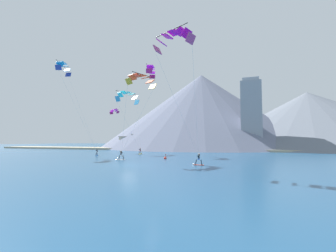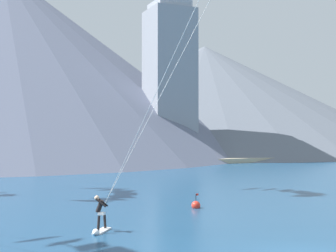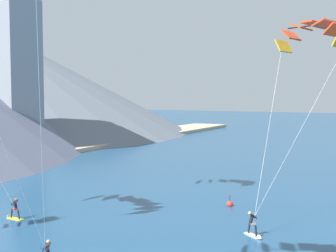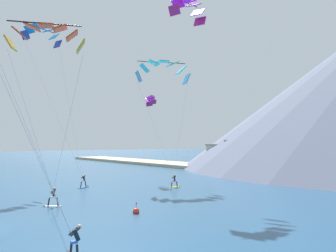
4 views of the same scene
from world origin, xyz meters
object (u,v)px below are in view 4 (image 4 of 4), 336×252
object	(u,v)px
kitesurfer_mid_center	(85,183)
parafoil_kite_far_left	(46,35)
parafoil_kite_distant_low_drift	(150,100)
race_marker_buoy	(136,211)
parafoil_kite_distant_high_outer	(188,7)
parafoil_kite_near_lead	(163,69)
kitesurfer_near_lead	(176,184)
kitesurfer_near_trail	(73,247)
kitesurfer_far_left	(51,200)
parafoil_kite_mid_center	(42,34)

from	to	relation	value
kitesurfer_mid_center	parafoil_kite_far_left	xyz separation A→B (m)	(16.59, -10.84, 13.54)
parafoil_kite_distant_low_drift	race_marker_buoy	size ratio (longest dim) A/B	3.88
kitesurfer_mid_center	race_marker_buoy	world-z (taller)	kitesurfer_mid_center
parafoil_kite_far_left	parafoil_kite_distant_high_outer	xyz separation A→B (m)	(-6.59, 19.74, 8.35)
kitesurfer_mid_center	parafoil_kite_near_lead	world-z (taller)	parafoil_kite_near_lead
kitesurfer_near_lead	kitesurfer_mid_center	distance (m)	11.66
kitesurfer_near_trail	kitesurfer_mid_center	bearing A→B (deg)	154.43
kitesurfer_near_trail	parafoil_kite_distant_low_drift	bearing A→B (deg)	139.99
kitesurfer_far_left	race_marker_buoy	xyz separation A→B (m)	(7.37, 4.44, -0.39)
parafoil_kite_distant_low_drift	race_marker_buoy	bearing A→B (deg)	-36.71
parafoil_kite_distant_high_outer	race_marker_buoy	xyz separation A→B (m)	(8.52, -12.81, -22.24)
kitesurfer_near_trail	parafoil_kite_near_lead	bearing A→B (deg)	136.11
kitesurfer_near_trail	race_marker_buoy	bearing A→B (deg)	132.45
kitesurfer_mid_center	kitesurfer_near_lead	bearing A→B (deg)	53.78
kitesurfer_far_left	parafoil_kite_distant_low_drift	bearing A→B (deg)	124.86
parafoil_kite_mid_center	race_marker_buoy	size ratio (longest dim) A/B	20.47
kitesurfer_mid_center	kitesurfer_far_left	bearing A→B (deg)	-36.82
parafoil_kite_far_left	parafoil_kite_distant_high_outer	world-z (taller)	parafoil_kite_distant_high_outer
parafoil_kite_mid_center	parafoil_kite_far_left	size ratio (longest dim) A/B	1.54
parafoil_kite_near_lead	race_marker_buoy	size ratio (longest dim) A/B	15.83
kitesurfer_far_left	parafoil_kite_far_left	distance (m)	14.76
kitesurfer_far_left	parafoil_kite_near_lead	world-z (taller)	parafoil_kite_near_lead
kitesurfer_near_lead	parafoil_kite_far_left	distance (m)	26.23
parafoil_kite_distant_high_outer	parafoil_kite_mid_center	bearing A→B (deg)	-145.76
kitesurfer_near_lead	race_marker_buoy	world-z (taller)	kitesurfer_near_lead
parafoil_kite_distant_high_outer	parafoil_kite_distant_low_drift	xyz separation A→B (m)	(-13.24, 3.42, -9.99)
kitesurfer_far_left	race_marker_buoy	size ratio (longest dim) A/B	1.75
parafoil_kite_distant_high_outer	parafoil_kite_distant_low_drift	bearing A→B (deg)	165.52
kitesurfer_mid_center	parafoil_kite_near_lead	xyz separation A→B (m)	(1.99, 10.94, 15.71)
kitesurfer_mid_center	race_marker_buoy	size ratio (longest dim) A/B	1.74
kitesurfer_near_trail	parafoil_kite_far_left	bearing A→B (deg)	169.38
parafoil_kite_distant_low_drift	kitesurfer_near_trail	bearing A→B (deg)	-40.01
parafoil_kite_mid_center	kitesurfer_near_trail	bearing A→B (deg)	-15.58
race_marker_buoy	kitesurfer_far_left	bearing A→B (deg)	-148.90
kitesurfer_near_trail	parafoil_kite_far_left	xyz separation A→B (m)	(-9.99, 1.87, 13.50)
kitesurfer_mid_center	race_marker_buoy	distance (m)	18.94
parafoil_kite_far_left	parafoil_kite_distant_low_drift	world-z (taller)	parafoil_kite_far_left
parafoil_kite_near_lead	kitesurfer_near_trail	bearing A→B (deg)	-43.89
parafoil_kite_distant_high_outer	parafoil_kite_distant_low_drift	size ratio (longest dim) A/B	1.52
parafoil_kite_near_lead	parafoil_kite_far_left	xyz separation A→B (m)	(14.60, -21.78, -2.17)
kitesurfer_near_trail	kitesurfer_mid_center	distance (m)	29.46
kitesurfer_near_lead	parafoil_kite_mid_center	distance (m)	28.22
parafoil_kite_distant_high_outer	race_marker_buoy	size ratio (longest dim) A/B	5.91
parafoil_kite_far_left	parafoil_kite_mid_center	bearing A→B (deg)	162.44
kitesurfer_far_left	parafoil_kite_distant_high_outer	xyz separation A→B (m)	(-1.16, 17.25, 21.85)
kitesurfer_near_trail	parafoil_kite_mid_center	xyz separation A→B (m)	(-34.29, 9.56, 20.56)
kitesurfer_near_lead	parafoil_kite_distant_high_outer	world-z (taller)	parafoil_kite_distant_high_outer
kitesurfer_near_lead	parafoil_kite_distant_high_outer	distance (m)	22.15
kitesurfer_mid_center	parafoil_kite_distant_low_drift	bearing A→B (deg)	104.73
kitesurfer_far_left	parafoil_kite_distant_low_drift	world-z (taller)	parafoil_kite_distant_low_drift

